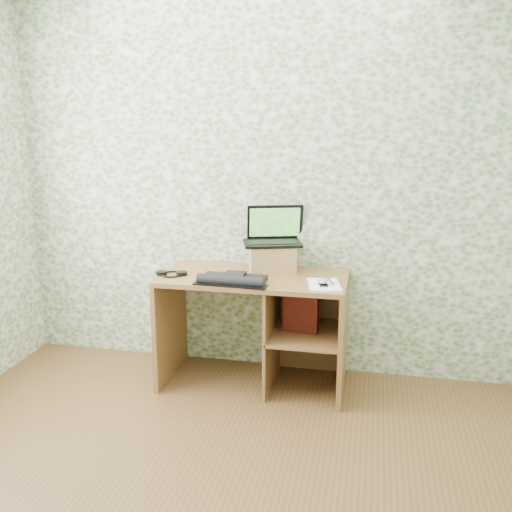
% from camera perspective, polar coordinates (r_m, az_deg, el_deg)
% --- Properties ---
extents(wall_back, '(3.50, 0.00, 3.50)m').
position_cam_1_polar(wall_back, '(3.88, 0.75, 7.14)').
color(wall_back, white).
rests_on(wall_back, ground).
extents(desk, '(1.20, 0.60, 0.75)m').
position_cam_1_polar(desk, '(3.78, 1.05, -5.82)').
color(desk, brown).
rests_on(desk, floor).
extents(riser, '(0.35, 0.32, 0.18)m').
position_cam_1_polar(riser, '(3.78, 1.61, -0.15)').
color(riser, olive).
rests_on(riser, desk).
extents(laptop, '(0.43, 0.36, 0.25)m').
position_cam_1_polar(laptop, '(3.79, 1.74, 2.16)').
color(laptop, black).
rests_on(laptop, riser).
extents(keyboard, '(0.46, 0.24, 0.06)m').
position_cam_1_polar(keyboard, '(3.52, -2.36, -2.35)').
color(keyboard, black).
rests_on(keyboard, desk).
extents(headphones, '(0.20, 0.17, 0.02)m').
position_cam_1_polar(headphones, '(3.73, -8.43, -1.76)').
color(headphones, black).
rests_on(headphones, desk).
extents(notepad, '(0.24, 0.30, 0.01)m').
position_cam_1_polar(notepad, '(3.48, 6.82, -2.90)').
color(notepad, white).
rests_on(notepad, desk).
extents(mouse, '(0.08, 0.10, 0.03)m').
position_cam_1_polar(mouse, '(3.46, 6.73, -2.64)').
color(mouse, silver).
rests_on(mouse, notepad).
extents(pen, '(0.05, 0.12, 0.01)m').
position_cam_1_polar(pen, '(3.53, 7.47, -2.51)').
color(pen, black).
rests_on(pen, notepad).
extents(red_box, '(0.23, 0.10, 0.27)m').
position_cam_1_polar(red_box, '(3.70, 4.51, -5.56)').
color(red_box, maroon).
rests_on(red_box, desk).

